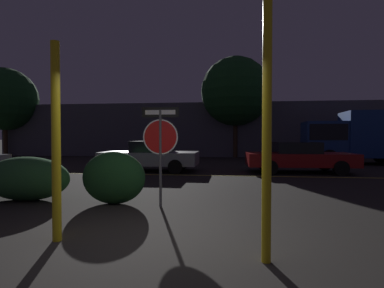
{
  "coord_description": "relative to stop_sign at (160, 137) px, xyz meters",
  "views": [
    {
      "loc": [
        1.03,
        -4.26,
        1.55
      ],
      "look_at": [
        -0.07,
        4.98,
        1.32
      ],
      "focal_mm": 28.0,
      "sensor_mm": 36.0,
      "label": 1
    }
  ],
  "objects": [
    {
      "name": "tree_0",
      "position": [
        -16.28,
        15.64,
        3.01
      ],
      "size": [
        4.99,
        4.99,
        7.04
      ],
      "color": "#422D1E",
      "rests_on": "ground_plane"
    },
    {
      "name": "yellow_pole_left",
      "position": [
        -1.04,
        -2.33,
        -0.07
      ],
      "size": [
        0.13,
        0.13,
        2.94
      ],
      "primitive_type": "cylinder",
      "color": "yellow",
      "rests_on": "ground_plane"
    },
    {
      "name": "hedge_bush_1",
      "position": [
        -3.37,
        0.24,
        -1.01
      ],
      "size": [
        2.16,
        1.14,
        1.06
      ],
      "primitive_type": "ellipsoid",
      "color": "#285B2D",
      "rests_on": "ground_plane"
    },
    {
      "name": "stop_sign",
      "position": [
        0.0,
        0.0,
        0.0
      ],
      "size": [
        0.82,
        0.06,
        2.19
      ],
      "rotation": [
        0.0,
        0.0,
        0.02
      ],
      "color": "#4C4C51",
      "rests_on": "ground_plane"
    },
    {
      "name": "building_backdrop",
      "position": [
        -0.53,
        17.89,
        0.53
      ],
      "size": [
        32.85,
        3.64,
        4.14
      ],
      "primitive_type": "cube",
      "color": "#4C4C56",
      "rests_on": "ground_plane"
    },
    {
      "name": "tree_1",
      "position": [
        2.05,
        16.04,
        3.36
      ],
      "size": [
        5.12,
        5.12,
        7.47
      ],
      "color": "#422D1E",
      "rests_on": "ground_plane"
    },
    {
      "name": "passing_car_3",
      "position": [
        4.5,
        6.81,
        -0.87
      ],
      "size": [
        4.57,
        2.16,
        1.31
      ],
      "rotation": [
        0.0,
        0.0,
        -1.54
      ],
      "color": "maroon",
      "rests_on": "ground_plane"
    },
    {
      "name": "ground_plane",
      "position": [
        0.44,
        -2.21,
        -1.54
      ],
      "size": [
        260.0,
        260.0,
        0.0
      ],
      "primitive_type": "plane",
      "color": "black"
    },
    {
      "name": "yellow_pole_right",
      "position": [
        1.95,
        -2.73,
        0.06
      ],
      "size": [
        0.12,
        0.12,
        3.19
      ],
      "primitive_type": "cylinder",
      "color": "yellow",
      "rests_on": "ground_plane"
    },
    {
      "name": "passing_car_2",
      "position": [
        -1.96,
        6.62,
        -0.85
      ],
      "size": [
        4.38,
        2.08,
        1.34
      ],
      "rotation": [
        0.0,
        0.0,
        1.56
      ],
      "color": "#9E9EA3",
      "rests_on": "ground_plane"
    },
    {
      "name": "road_center_stripe",
      "position": [
        0.44,
        5.39,
        -1.53
      ],
      "size": [
        43.33,
        0.12,
        0.01
      ],
      "primitive_type": "cube",
      "color": "gold",
      "rests_on": "ground_plane"
    },
    {
      "name": "hedge_bush_2",
      "position": [
        -1.12,
        0.12,
        -0.93
      ],
      "size": [
        1.47,
        0.78,
        1.2
      ],
      "primitive_type": "ellipsoid",
      "color": "#19421E",
      "rests_on": "ground_plane"
    },
    {
      "name": "delivery_truck",
      "position": [
        8.72,
        11.49,
        0.05
      ],
      "size": [
        5.86,
        2.86,
        2.96
      ],
      "rotation": [
        0.0,
        0.0,
        1.5
      ],
      "color": "navy",
      "rests_on": "ground_plane"
    }
  ]
}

